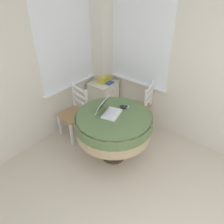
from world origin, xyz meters
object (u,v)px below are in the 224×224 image
at_px(laptop, 108,111).
at_px(corner_cabinet, 103,98).
at_px(cell_phone, 125,106).
at_px(dining_chair_near_back_window, 75,113).
at_px(storage_box, 104,79).
at_px(book_on_cabinet, 108,82).
at_px(round_dining_table, 114,124).
at_px(dining_chair_near_right_window, 140,108).
at_px(computer_mouse, 123,107).

distance_m(laptop, corner_cabinet, 1.29).
xyz_separation_m(cell_phone, dining_chair_near_back_window, (-0.26, 0.82, -0.33)).
xyz_separation_m(laptop, storage_box, (0.87, 0.83, -0.08)).
distance_m(laptop, book_on_cabinet, 1.17).
bearing_deg(laptop, book_on_cabinet, 40.71).
distance_m(dining_chair_near_back_window, book_on_cabinet, 0.90).
distance_m(round_dining_table, book_on_cabinet, 1.22).
bearing_deg(dining_chair_near_right_window, dining_chair_near_back_window, 137.79).
bearing_deg(round_dining_table, laptop, 92.25).
bearing_deg(cell_phone, round_dining_table, -176.56).
height_order(cell_phone, dining_chair_near_back_window, dining_chair_near_back_window).
height_order(storage_box, book_on_cabinet, storage_box).
relative_size(laptop, dining_chair_near_back_window, 0.41).
height_order(computer_mouse, dining_chair_near_right_window, dining_chair_near_right_window).
bearing_deg(round_dining_table, dining_chair_near_back_window, 88.85).
bearing_deg(corner_cabinet, book_on_cabinet, -70.87).
height_order(dining_chair_near_back_window, storage_box, dining_chair_near_back_window).
relative_size(round_dining_table, storage_box, 4.96).
height_order(dining_chair_near_back_window, dining_chair_near_right_window, same).
relative_size(cell_phone, corner_cabinet, 0.20).
distance_m(laptop, dining_chair_near_back_window, 0.84).
bearing_deg(dining_chair_near_back_window, round_dining_table, -91.15).
distance_m(dining_chair_near_right_window, corner_cabinet, 0.86).
height_order(cell_phone, storage_box, storage_box).
height_order(cell_phone, dining_chair_near_right_window, dining_chair_near_right_window).
height_order(corner_cabinet, storage_box, storage_box).
bearing_deg(computer_mouse, dining_chair_near_back_window, 104.55).
height_order(dining_chair_near_back_window, corner_cabinet, dining_chair_near_back_window).
bearing_deg(storage_box, round_dining_table, -133.46).
relative_size(computer_mouse, storage_box, 0.46).
relative_size(computer_mouse, corner_cabinet, 0.15).
xyz_separation_m(dining_chair_near_right_window, corner_cabinet, (0.01, 0.85, -0.11)).
xyz_separation_m(laptop, computer_mouse, (0.24, -0.08, -0.02)).
relative_size(round_dining_table, computer_mouse, 10.84).
height_order(dining_chair_near_right_window, corner_cabinet, dining_chair_near_right_window).
distance_m(cell_phone, dining_chair_near_back_window, 0.92).
distance_m(laptop, cell_phone, 0.30).
bearing_deg(storage_box, computer_mouse, -125.06).
bearing_deg(dining_chair_near_right_window, cell_phone, -173.02).
relative_size(dining_chair_near_right_window, storage_box, 4.11).
distance_m(corner_cabinet, storage_box, 0.40).
xyz_separation_m(dining_chair_near_back_window, dining_chair_near_right_window, (0.83, -0.75, 0.00)).
bearing_deg(cell_phone, computer_mouse, -170.50).
distance_m(computer_mouse, corner_cabinet, 1.20).
bearing_deg(computer_mouse, book_on_cabinet, 52.36).
height_order(computer_mouse, corner_cabinet, computer_mouse).
distance_m(round_dining_table, storage_box, 1.27).
bearing_deg(storage_box, laptop, -136.51).
relative_size(laptop, dining_chair_near_right_window, 0.41).
xyz_separation_m(laptop, dining_chair_near_right_window, (0.85, -0.00, -0.37)).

